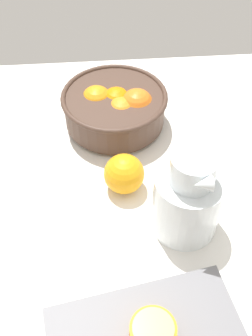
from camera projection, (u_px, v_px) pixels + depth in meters
ground_plane at (110, 185)px, 89.90cm from camera, size 124.48×92.66×3.00cm
fruit_bowl at (115, 108)px, 97.41cm from camera, size 25.26×25.26×10.43cm
juice_pitcher at (187, 202)px, 76.18cm from camera, size 13.04×17.60×19.96cm
orange_half_2 at (153, 332)px, 63.95cm from camera, size 7.51×7.51×3.63cm
loose_orange_1 at (124, 174)px, 84.52cm from camera, size 8.56×8.56×8.56cm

